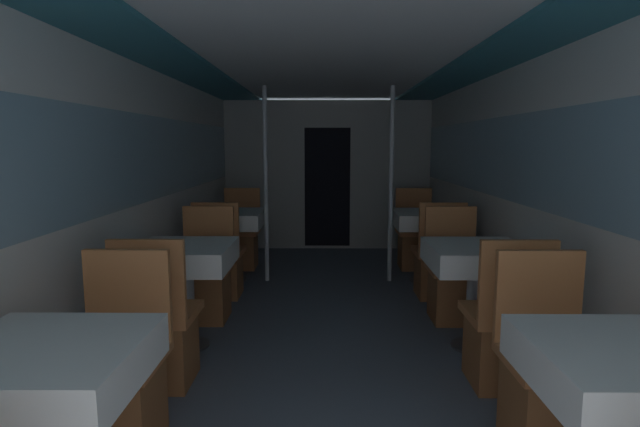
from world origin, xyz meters
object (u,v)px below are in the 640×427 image
(chair_left_far_1, at_px, (205,285))
(chair_right_near_2, at_px, (437,268))
(dining_table_left_2, at_px, (231,222))
(dining_table_right_2, at_px, (426,223))
(chair_left_far_2, at_px, (241,243))
(dining_table_left_0, at_px, (48,376))
(chair_right_far_2, at_px, (415,244))
(dining_table_right_1, at_px, (476,262))
(support_pole_left_2, at_px, (266,186))
(chair_right_far_1, at_px, (454,286))
(chair_left_far_0, at_px, (119,388))
(chair_right_far_0, at_px, (548,390))
(chair_left_near_1, at_px, (160,339))
(chair_left_near_2, at_px, (221,267))
(support_pole_right_2, at_px, (391,186))
(chair_right_near_1, at_px, (503,340))
(dining_table_left_1, at_px, (185,261))
(dining_table_right_0, at_px, (627,378))

(chair_left_far_1, xyz_separation_m, chair_right_near_2, (2.10, 0.62, 0.00))
(dining_table_left_2, height_order, dining_table_right_2, same)
(chair_left_far_2, bearing_deg, dining_table_left_0, 90.00)
(chair_left_far_1, bearing_deg, chair_right_far_2, -139.43)
(dining_table_right_1, height_order, dining_table_right_2, same)
(support_pole_left_2, xyz_separation_m, chair_right_far_1, (1.72, -1.21, -0.75))
(dining_table_left_0, relative_size, dining_table_left_2, 1.00)
(chair_left_far_0, height_order, dining_table_left_2, chair_left_far_0)
(chair_right_far_0, height_order, dining_table_right_1, chair_right_far_0)
(chair_left_near_1, distance_m, chair_right_far_0, 2.19)
(chair_left_near_2, bearing_deg, chair_left_far_0, -90.00)
(dining_table_left_0, relative_size, support_pole_right_2, 0.37)
(chair_left_far_1, distance_m, support_pole_right_2, 2.23)
(chair_left_near_2, bearing_deg, support_pole_left_2, 56.93)
(chair_left_near_1, relative_size, chair_right_near_1, 1.00)
(dining_table_right_1, xyz_separation_m, chair_right_near_1, (0.00, -0.59, -0.35))
(chair_left_far_2, bearing_deg, chair_left_near_1, 90.00)
(chair_left_near_2, bearing_deg, chair_right_far_1, -16.54)
(chair_right_far_0, bearing_deg, dining_table_right_1, -90.00)
(chair_right_near_2, bearing_deg, chair_left_near_2, 180.00)
(chair_left_near_1, distance_m, chair_left_far_2, 2.98)
(support_pole_left_2, height_order, chair_right_far_0, support_pole_left_2)
(chair_right_far_0, xyz_separation_m, chair_right_near_1, (0.00, 0.62, 0.00))
(support_pole_left_2, bearing_deg, chair_right_near_1, -54.24)
(chair_left_far_1, bearing_deg, chair_right_far_0, 139.43)
(chair_right_far_2, bearing_deg, chair_right_far_0, 90.00)
(chair_left_far_1, relative_size, dining_table_right_2, 1.24)
(support_pole_left_2, height_order, dining_table_right_1, support_pole_left_2)
(chair_left_far_2, xyz_separation_m, chair_right_near_2, (2.10, -1.18, 0.00))
(chair_left_far_0, xyz_separation_m, chair_right_far_1, (2.10, 1.80, 0.00))
(chair_right_near_2, bearing_deg, chair_right_far_1, -90.00)
(chair_right_far_1, bearing_deg, dining_table_right_2, -90.00)
(support_pole_left_2, height_order, chair_right_near_2, support_pole_left_2)
(dining_table_left_1, height_order, chair_left_near_1, chair_left_near_1)
(chair_left_near_1, bearing_deg, chair_left_far_2, 90.00)
(chair_left_near_2, xyz_separation_m, chair_right_far_1, (2.10, -0.62, 0.00))
(dining_table_right_1, bearing_deg, chair_right_far_1, 90.00)
(chair_right_far_0, bearing_deg, dining_table_right_0, 90.00)
(chair_right_far_1, bearing_deg, chair_right_far_2, -90.00)
(chair_left_near_2, xyz_separation_m, chair_right_near_2, (2.10, 0.00, 0.00))
(dining_table_left_1, xyz_separation_m, dining_table_right_2, (2.10, 1.80, 0.00))
(chair_right_near_1, xyz_separation_m, chair_right_far_1, (0.00, 1.18, 0.00))
(chair_right_far_0, xyz_separation_m, chair_right_near_2, (0.00, 2.42, 0.00))
(chair_right_far_1, bearing_deg, chair_left_far_1, 0.00)
(chair_left_far_2, height_order, dining_table_right_2, chair_left_far_2)
(chair_left_far_0, height_order, chair_left_far_2, same)
(dining_table_left_1, height_order, dining_table_right_1, same)
(dining_table_left_0, relative_size, chair_right_near_2, 0.80)
(dining_table_right_2, bearing_deg, chair_right_near_2, -90.00)
(chair_right_near_2, height_order, chair_right_far_2, same)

